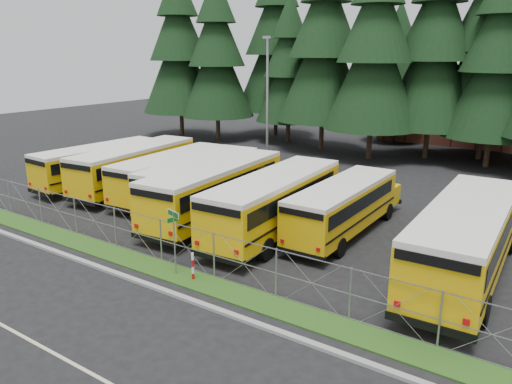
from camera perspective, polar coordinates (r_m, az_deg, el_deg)
ground at (r=22.87m, az=-7.11°, el=-7.59°), size 120.00×120.00×0.00m
curb at (r=20.85m, az=-12.82°, el=-10.10°), size 50.00×0.25×0.12m
grass_verge at (r=21.73m, az=-10.10°, el=-8.93°), size 50.00×1.40×0.06m
road_lane_line at (r=18.36m, az=-24.40°, el=-15.19°), size 50.00×0.12×0.01m
chainlink_fence at (r=21.81m, az=-8.94°, el=-6.01°), size 44.00×0.10×2.00m
brick_building at (r=56.52m, az=26.22°, el=8.06°), size 22.00×10.00×6.00m
bus_0 at (r=36.20m, az=-16.95°, el=2.93°), size 3.17×10.86×2.81m
bus_1 at (r=34.30m, az=-13.25°, el=2.68°), size 3.83×11.66×3.00m
bus_2 at (r=32.12m, az=-9.12°, el=1.87°), size 3.27×10.95×2.83m
bus_3 at (r=29.98m, az=-5.86°, el=1.11°), size 3.93×11.51×2.96m
bus_4 at (r=27.62m, az=-4.18°, el=0.08°), size 3.77×12.18×3.15m
bus_5 at (r=25.40m, az=2.59°, el=-1.35°), size 3.46×11.99×3.11m
bus_6 at (r=25.72m, az=10.21°, el=-1.83°), size 2.54×10.35×2.71m
bus_east at (r=21.99m, az=22.94°, el=-5.20°), size 3.37×12.47×3.24m
street_sign at (r=20.68m, az=-9.36°, el=-4.20°), size 0.81×0.53×2.81m
striped_bollard at (r=20.63m, az=-7.23°, el=-8.46°), size 0.11×0.11×1.20m
light_standard at (r=39.36m, az=1.31°, el=10.64°), size 0.70×0.35×10.14m
conifer_0 at (r=55.97m, az=-8.79°, el=15.52°), size 8.09×8.09×17.90m
conifer_1 at (r=52.95m, az=-4.51°, el=15.02°), size 7.57×7.57×16.75m
conifer_2 at (r=51.32m, az=3.81°, el=13.82°), size 6.61×6.61×14.61m
conifer_3 at (r=47.48m, az=7.84°, el=16.07°), size 8.49×8.49×18.78m
conifer_4 at (r=43.88m, az=13.44°, el=15.33°), size 8.14×8.14×18.00m
conifer_5 at (r=45.53m, az=19.76°, el=15.02°), size 8.25×8.25×18.25m
conifer_6 at (r=43.68m, az=25.99°, el=13.28°), size 7.50×7.50×16.58m
conifer_10 at (r=55.52m, az=2.36°, el=16.35°), size 8.68×8.68×19.20m
conifer_11 at (r=53.37m, az=15.79°, el=12.97°), size 6.28×6.28×13.90m
conifer_12 at (r=46.79m, az=25.41°, el=15.46°), size 9.00×9.00×19.91m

